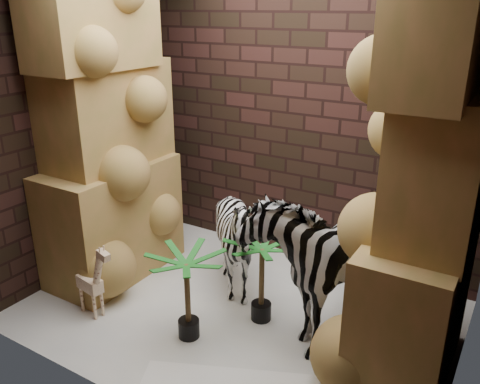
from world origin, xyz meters
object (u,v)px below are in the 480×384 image
Objects in this scene: palm_back at (187,296)px; giraffe_toy at (89,275)px; zebra_right at (327,239)px; zebra_left at (236,246)px; palm_front at (262,280)px.

giraffe_toy is at bearing -169.02° from palm_back.
giraffe_toy is (-1.72, -0.93, -0.38)m from zebra_right.
zebra_right reaches higher than giraffe_toy.
palm_back is at bearing 20.40° from giraffe_toy.
zebra_right reaches higher than zebra_left.
palm_back is at bearing -86.04° from zebra_left.
palm_front is at bearing 37.43° from giraffe_toy.
giraffe_toy is (-0.89, -0.91, -0.11)m from zebra_left.
palm_back reaches higher than giraffe_toy.
giraffe_toy is 0.99× the size of palm_back.
palm_back is (0.01, -0.73, -0.11)m from zebra_left.
palm_front is at bearing 53.17° from palm_back.
zebra_right is at bearing 37.90° from giraffe_toy.
zebra_right is 1.18m from palm_back.
zebra_right is at bearing 42.71° from palm_back.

